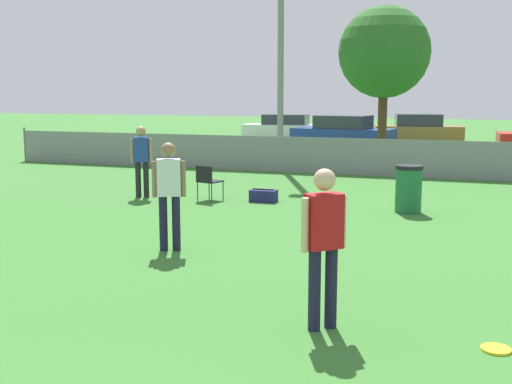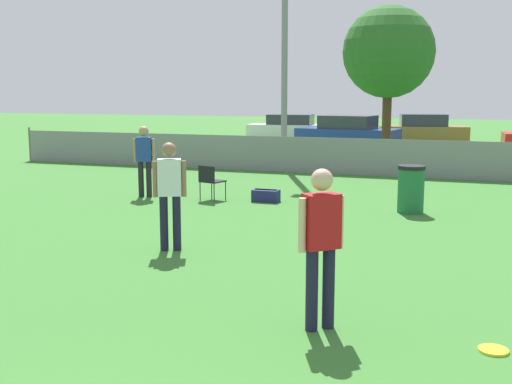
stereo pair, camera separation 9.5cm
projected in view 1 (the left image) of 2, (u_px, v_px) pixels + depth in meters
fence_backline at (397, 158)px, 18.79m from camera, size 26.41×0.07×1.21m
light_pole at (281, 3)px, 20.38m from camera, size 0.90×0.36×9.00m
tree_near_pole at (384, 53)px, 22.31m from camera, size 3.19×3.19×5.44m
player_receiver_white at (169, 189)px, 9.97m from camera, size 0.48×0.35×1.71m
player_defender_red at (324, 237)px, 6.63m from camera, size 0.41×0.41×1.71m
spectator_in_blue at (142, 157)px, 15.07m from camera, size 0.49×0.31×1.68m
frisbee_disc at (496, 349)px, 6.21m from camera, size 0.29×0.29×0.03m
folding_chair_sideline at (208, 180)px, 14.69m from camera, size 0.58×0.58×0.81m
trash_bin at (409, 189)px, 13.24m from camera, size 0.56×0.56×0.98m
gear_bag_sideline at (263, 196)px, 14.58m from camera, size 0.60×0.33×0.29m
parked_car_white at (286, 128)px, 32.21m from camera, size 4.32×2.04×1.35m
parked_car_blue at (343, 133)px, 27.46m from camera, size 4.42×2.43×1.48m
parked_car_tan at (418, 130)px, 29.85m from camera, size 4.22×2.52×1.45m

